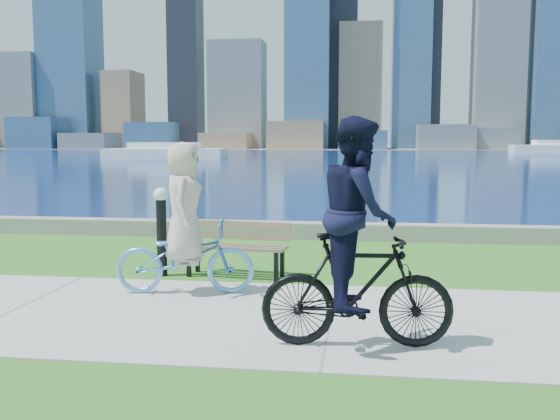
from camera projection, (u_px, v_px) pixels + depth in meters
The scene contains 11 objects.
ground at pixel (330, 321), 7.51m from camera, with size 320.00×320.00×0.00m, color #26631A.
concrete_path at pixel (330, 320), 7.51m from camera, with size 80.00×3.50×0.02m, color #A2A29D.
seawall at pixel (346, 231), 13.59m from camera, with size 90.00×0.50×0.35m, color gray.
bay_water at pixel (361, 156), 78.40m from camera, with size 320.00×131.00×0.01m, color navy.
far_shore at pixel (363, 149), 135.50m from camera, with size 320.00×30.00×0.12m, color gray.
city_skyline at pixel (364, 43), 132.53m from camera, with size 175.35×21.54×76.00m.
ferry_near at pixel (165, 152), 68.26m from camera, with size 13.27×3.79×1.80m.
park_bench at pixel (237, 243), 9.93m from camera, with size 1.70×0.76×0.85m.
bollard_lamp at pixel (161, 225), 9.89m from camera, with size 0.23×0.23×1.42m.
cyclist_woman at pixel (185, 238), 8.70m from camera, with size 0.94×2.01×2.12m.
cyclist_man at pixel (358, 252), 6.41m from camera, with size 0.80×2.02×2.39m.
Camera 1 is at (0.38, -7.32, 2.18)m, focal length 40.00 mm.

